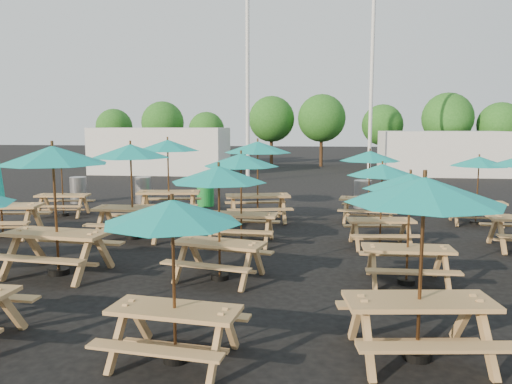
# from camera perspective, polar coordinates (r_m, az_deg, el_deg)

# --- Properties ---
(ground) EXTENTS (120.00, 120.00, 0.00)m
(ground) POSITION_cam_1_polar(r_m,az_deg,el_deg) (12.55, -0.85, -5.88)
(ground) COLOR black
(ground) RESTS_ON ground
(picnic_unit_2) EXTENTS (2.26, 2.04, 2.56)m
(picnic_unit_2) POSITION_cam_1_polar(r_m,az_deg,el_deg) (14.76, -27.17, -0.54)
(picnic_unit_2) COLOR tan
(picnic_unit_2) RESTS_ON ground
(picnic_unit_3) EXTENTS (1.93, 1.93, 2.10)m
(picnic_unit_3) POSITION_cam_1_polar(r_m,az_deg,el_deg) (17.29, -21.39, 3.32)
(picnic_unit_3) COLOR tan
(picnic_unit_3) RESTS_ON ground
(picnic_unit_5) EXTENTS (2.32, 2.32, 2.57)m
(picnic_unit_5) POSITION_cam_1_polar(r_m,az_deg,el_deg) (10.38, -22.18, 3.00)
(picnic_unit_5) COLOR tan
(picnic_unit_5) RESTS_ON ground
(picnic_unit_6) EXTENTS (2.07, 2.07, 2.48)m
(picnic_unit_6) POSITION_cam_1_polar(r_m,az_deg,el_deg) (13.16, -14.13, 3.86)
(picnic_unit_6) COLOR tan
(picnic_unit_6) RESTS_ON ground
(picnic_unit_7) EXTENTS (2.37, 2.37, 2.51)m
(picnic_unit_7) POSITION_cam_1_polar(r_m,az_deg,el_deg) (16.09, -10.05, 4.70)
(picnic_unit_7) COLOR tan
(picnic_unit_7) RESTS_ON ground
(picnic_unit_8) EXTENTS (1.89, 1.89, 2.07)m
(picnic_unit_8) POSITION_cam_1_polar(r_m,az_deg,el_deg) (6.11, -9.52, -3.43)
(picnic_unit_8) COLOR tan
(picnic_unit_8) RESTS_ON ground
(picnic_unit_9) EXTENTS (2.17, 2.17, 2.20)m
(picnic_unit_9) POSITION_cam_1_polar(r_m,az_deg,el_deg) (9.35, -4.27, 1.15)
(picnic_unit_9) COLOR tan
(picnic_unit_9) RESTS_ON ground
(picnic_unit_10) EXTENTS (1.95, 1.95, 2.27)m
(picnic_unit_10) POSITION_cam_1_polar(r_m,az_deg,el_deg) (12.26, -1.72, 2.98)
(picnic_unit_10) COLOR tan
(picnic_unit_10) RESTS_ON ground
(picnic_unit_11) EXTENTS (2.45, 2.45, 2.48)m
(picnic_unit_11) POSITION_cam_1_polar(r_m,az_deg,el_deg) (15.14, 0.19, 4.54)
(picnic_unit_11) COLOR tan
(picnic_unit_11) RESTS_ON ground
(picnic_unit_12) EXTENTS (2.16, 2.16, 2.33)m
(picnic_unit_12) POSITION_cam_1_polar(r_m,az_deg,el_deg) (6.38, 18.62, -1.16)
(picnic_unit_12) COLOR tan
(picnic_unit_12) RESTS_ON ground
(picnic_unit_13) EXTENTS (1.75, 1.75, 2.09)m
(picnic_unit_13) POSITION_cam_1_polar(r_m,az_deg,el_deg) (9.48, 17.19, 0.34)
(picnic_unit_13) COLOR tan
(picnic_unit_13) RESTS_ON ground
(picnic_unit_14) EXTENTS (1.85, 1.85, 2.04)m
(picnic_unit_14) POSITION_cam_1_polar(r_m,az_deg,el_deg) (12.29, 14.21, 1.84)
(picnic_unit_14) COLOR tan
(picnic_unit_14) RESTS_ON ground
(picnic_unit_15) EXTENTS (2.06, 2.06, 2.19)m
(picnic_unit_15) POSITION_cam_1_polar(r_m,az_deg,el_deg) (15.44, 12.86, 3.50)
(picnic_unit_15) COLOR tan
(picnic_unit_15) RESTS_ON ground
(picnic_unit_19) EXTENTS (1.80, 1.80, 2.04)m
(picnic_unit_19) POSITION_cam_1_polar(r_m,az_deg,el_deg) (16.12, 24.12, 2.74)
(picnic_unit_19) COLOR tan
(picnic_unit_19) RESTS_ON ground
(waste_bin_0) EXTENTS (0.62, 0.62, 0.99)m
(waste_bin_0) POSITION_cam_1_polar(r_m,az_deg,el_deg) (20.14, -19.63, 0.22)
(waste_bin_0) COLOR gray
(waste_bin_0) RESTS_ON ground
(waste_bin_1) EXTENTS (0.62, 0.62, 0.99)m
(waste_bin_1) POSITION_cam_1_polar(r_m,az_deg,el_deg) (19.47, -12.76, 0.23)
(waste_bin_1) COLOR gray
(waste_bin_1) RESTS_ON ground
(waste_bin_2) EXTENTS (0.62, 0.62, 0.99)m
(waste_bin_2) POSITION_cam_1_polar(r_m,az_deg,el_deg) (18.33, -5.79, -0.06)
(waste_bin_2) COLOR #178231
(waste_bin_2) RESTS_ON ground
(waste_bin_3) EXTENTS (0.62, 0.62, 0.99)m
(waste_bin_3) POSITION_cam_1_polar(r_m,az_deg,el_deg) (18.21, 12.08, -0.25)
(waste_bin_3) COLOR gray
(waste_bin_3) RESTS_ON ground
(waste_bin_4) EXTENTS (0.62, 0.62, 0.99)m
(waste_bin_4) POSITION_cam_1_polar(r_m,az_deg,el_deg) (18.46, 17.82, -0.34)
(waste_bin_4) COLOR gray
(waste_bin_4) RESTS_ON ground
(mast_0) EXTENTS (0.20, 0.20, 12.00)m
(mast_0) POSITION_cam_1_polar(r_m,az_deg,el_deg) (26.53, -0.97, 14.24)
(mast_0) COLOR silver
(mast_0) RESTS_ON ground
(mast_1) EXTENTS (0.20, 0.20, 12.00)m
(mast_1) POSITION_cam_1_polar(r_m,az_deg,el_deg) (28.40, 13.12, 13.61)
(mast_1) COLOR silver
(mast_1) RESTS_ON ground
(event_tent_0) EXTENTS (8.00, 4.00, 2.80)m
(event_tent_0) POSITION_cam_1_polar(r_m,az_deg,el_deg) (31.65, -10.77, 4.69)
(event_tent_0) COLOR silver
(event_tent_0) RESTS_ON ground
(event_tent_1) EXTENTS (7.00, 4.00, 2.60)m
(event_tent_1) POSITION_cam_1_polar(r_m,az_deg,el_deg) (31.98, 20.37, 4.20)
(event_tent_1) COLOR silver
(event_tent_1) RESTS_ON ground
(tree_0) EXTENTS (2.80, 2.80, 4.24)m
(tree_0) POSITION_cam_1_polar(r_m,az_deg,el_deg) (40.53, -15.91, 7.16)
(tree_0) COLOR #382314
(tree_0) RESTS_ON ground
(tree_1) EXTENTS (3.11, 3.11, 4.72)m
(tree_1) POSITION_cam_1_polar(r_m,az_deg,el_deg) (37.77, -10.62, 7.80)
(tree_1) COLOR #382314
(tree_1) RESTS_ON ground
(tree_2) EXTENTS (2.59, 2.59, 3.93)m
(tree_2) POSITION_cam_1_polar(r_m,az_deg,el_deg) (36.65, -5.67, 7.08)
(tree_2) COLOR #382314
(tree_2) RESTS_ON ground
(tree_3) EXTENTS (3.36, 3.36, 5.09)m
(tree_3) POSITION_cam_1_polar(r_m,az_deg,el_deg) (36.97, 1.78, 8.33)
(tree_3) COLOR #382314
(tree_3) RESTS_ON ground
(tree_4) EXTENTS (3.41, 3.41, 5.17)m
(tree_4) POSITION_cam_1_polar(r_m,az_deg,el_deg) (36.35, 7.52, 8.36)
(tree_4) COLOR #382314
(tree_4) RESTS_ON ground
(tree_5) EXTENTS (2.94, 2.94, 4.45)m
(tree_5) POSITION_cam_1_polar(r_m,az_deg,el_deg) (37.04, 14.26, 7.43)
(tree_5) COLOR #382314
(tree_5) RESTS_ON ground
(tree_6) EXTENTS (3.38, 3.38, 5.13)m
(tree_6) POSITION_cam_1_polar(r_m,az_deg,el_deg) (36.01, 21.04, 7.88)
(tree_6) COLOR #382314
(tree_6) RESTS_ON ground
(tree_7) EXTENTS (2.95, 2.95, 4.48)m
(tree_7) POSITION_cam_1_polar(r_m,az_deg,el_deg) (36.99, 26.14, 6.92)
(tree_7) COLOR #382314
(tree_7) RESTS_ON ground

